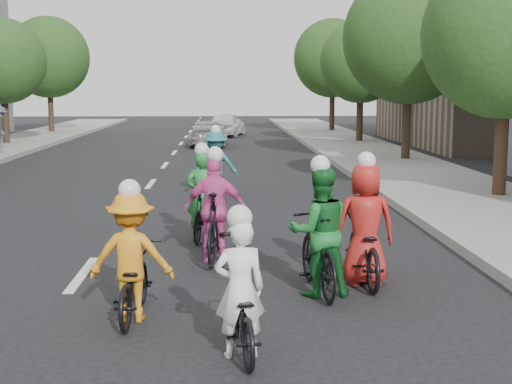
{
  "coord_description": "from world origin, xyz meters",
  "views": [
    {
      "loc": [
        2.09,
        -10.3,
        2.72
      ],
      "look_at": [
        2.63,
        1.45,
        1.0
      ],
      "focal_mm": 50.0,
      "sensor_mm": 36.0,
      "label": 1
    }
  ],
  "objects": [
    {
      "name": "tree_r_3",
      "position": [
        8.8,
        33.6,
        4.52
      ],
      "size": [
        4.8,
        4.8,
        6.93
      ],
      "color": "black",
      "rests_on": "ground"
    },
    {
      "name": "cyclist_4",
      "position": [
        1.95,
        0.76,
        0.68
      ],
      "size": [
        1.02,
        1.94,
        1.83
      ],
      "rotation": [
        0.0,
        0.0,
        3.04
      ],
      "color": "black",
      "rests_on": "ground"
    },
    {
      "name": "tree_r_2",
      "position": [
        8.8,
        24.6,
        3.96
      ],
      "size": [
        4.0,
        4.0,
        5.97
      ],
      "color": "black",
      "rests_on": "ground"
    },
    {
      "name": "follow_car_lead",
      "position": [
        1.4,
        23.31,
        0.6
      ],
      "size": [
        1.83,
        4.2,
        1.2
      ],
      "primitive_type": "imported",
      "rotation": [
        0.0,
        0.0,
        3.11
      ],
      "color": "#B3B2B7",
      "rests_on": "ground"
    },
    {
      "name": "cyclist_3",
      "position": [
        1.7,
        2.34,
        0.61
      ],
      "size": [
        0.71,
        1.67,
        1.77
      ],
      "rotation": [
        0.0,
        0.0,
        2.98
      ],
      "color": "black",
      "rests_on": "ground"
    },
    {
      "name": "tree_r_0",
      "position": [
        8.8,
        6.6,
        3.96
      ],
      "size": [
        4.0,
        4.0,
        5.97
      ],
      "color": "black",
      "rests_on": "ground"
    },
    {
      "name": "cyclist_1",
      "position": [
        2.24,
        -3.25,
        0.51
      ],
      "size": [
        0.75,
        1.65,
        1.57
      ],
      "rotation": [
        0.0,
        0.0,
        3.26
      ],
      "color": "black",
      "rests_on": "ground"
    },
    {
      "name": "tree_l_4",
      "position": [
        -8.2,
        24.0,
        3.96
      ],
      "size": [
        4.0,
        4.0,
        5.97
      ],
      "color": "black",
      "rests_on": "ground"
    },
    {
      "name": "tree_l_5",
      "position": [
        -8.2,
        33.0,
        4.52
      ],
      "size": [
        4.8,
        4.8,
        6.93
      ],
      "color": "black",
      "rests_on": "ground"
    },
    {
      "name": "sidewalk_right",
      "position": [
        8.0,
        10.0,
        0.07
      ],
      "size": [
        4.0,
        80.0,
        0.15
      ],
      "primitive_type": "cube",
      "color": "gray",
      "rests_on": "ground"
    },
    {
      "name": "curb_right",
      "position": [
        6.05,
        10.0,
        0.09
      ],
      "size": [
        0.18,
        80.0,
        0.18
      ],
      "primitive_type": "cube",
      "color": "#999993",
      "rests_on": "ground"
    },
    {
      "name": "cyclist_2",
      "position": [
        1.0,
        -2.08,
        0.61
      ],
      "size": [
        1.02,
        1.67,
        1.68
      ],
      "rotation": [
        0.0,
        0.0,
        3.09
      ],
      "color": "black",
      "rests_on": "ground"
    },
    {
      "name": "cyclist_0",
      "position": [
        3.34,
        -1.14,
        0.7
      ],
      "size": [
        0.9,
        1.85,
        1.86
      ],
      "rotation": [
        0.0,
        0.0,
        3.25
      ],
      "color": "black",
      "rests_on": "ground"
    },
    {
      "name": "spectator_0",
      "position": [
        -6.87,
        18.73,
        1.08
      ],
      "size": [
        0.85,
        1.29,
        1.87
      ],
      "primitive_type": "imported",
      "rotation": [
        0.0,
        0.0,
        1.7
      ],
      "color": "#53525F",
      "rests_on": "sidewalk_left"
    },
    {
      "name": "cyclist_5",
      "position": [
        1.9,
        7.42,
        0.71
      ],
      "size": [
        1.1,
        1.62,
        1.82
      ],
      "rotation": [
        0.0,
        0.0,
        3.1
      ],
      "color": "black",
      "rests_on": "ground"
    },
    {
      "name": "ground",
      "position": [
        0.0,
        0.0,
        0.0
      ],
      "size": [
        120.0,
        120.0,
        0.0
      ],
      "primitive_type": "plane",
      "color": "black",
      "rests_on": "ground"
    },
    {
      "name": "follow_car_trail",
      "position": [
        2.29,
        30.36,
        0.68
      ],
      "size": [
        2.37,
        4.23,
        1.36
      ],
      "primitive_type": "imported",
      "rotation": [
        0.0,
        0.0,
        2.94
      ],
      "color": "silver",
      "rests_on": "ground"
    },
    {
      "name": "cyclist_6",
      "position": [
        4.04,
        -0.62,
        0.64
      ],
      "size": [
        0.84,
        1.87,
        1.86
      ],
      "rotation": [
        0.0,
        0.0,
        3.16
      ],
      "color": "black",
      "rests_on": "ground"
    },
    {
      "name": "tree_r_1",
      "position": [
        8.8,
        15.6,
        4.52
      ],
      "size": [
        4.8,
        4.8,
        6.93
      ],
      "color": "black",
      "rests_on": "ground"
    },
    {
      "name": "bldg_se",
      "position": [
        16.0,
        24.0,
        4.0
      ],
      "size": [
        10.0,
        14.0,
        8.0
      ],
      "primitive_type": "cube",
      "color": "gray",
      "rests_on": "ground"
    }
  ]
}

